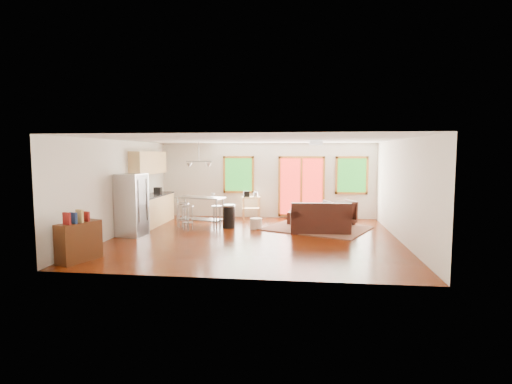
# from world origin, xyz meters

# --- Properties ---
(floor) EXTENTS (7.50, 7.00, 0.02)m
(floor) POSITION_xyz_m (0.00, 0.00, -0.01)
(floor) COLOR #3B1102
(floor) RESTS_ON ground
(ceiling) EXTENTS (7.50, 7.00, 0.02)m
(ceiling) POSITION_xyz_m (0.00, 0.00, 2.61)
(ceiling) COLOR white
(ceiling) RESTS_ON ground
(back_wall) EXTENTS (7.50, 0.02, 2.60)m
(back_wall) POSITION_xyz_m (0.00, 3.51, 1.30)
(back_wall) COLOR silver
(back_wall) RESTS_ON ground
(left_wall) EXTENTS (0.02, 7.00, 2.60)m
(left_wall) POSITION_xyz_m (-3.76, 0.00, 1.30)
(left_wall) COLOR silver
(left_wall) RESTS_ON ground
(right_wall) EXTENTS (0.02, 7.00, 2.60)m
(right_wall) POSITION_xyz_m (3.76, 0.00, 1.30)
(right_wall) COLOR silver
(right_wall) RESTS_ON ground
(front_wall) EXTENTS (7.50, 0.02, 2.60)m
(front_wall) POSITION_xyz_m (0.00, -3.51, 1.30)
(front_wall) COLOR silver
(front_wall) RESTS_ON ground
(window_left) EXTENTS (1.10, 0.05, 1.30)m
(window_left) POSITION_xyz_m (-1.00, 3.46, 1.50)
(window_left) COLOR #1B5D19
(window_left) RESTS_ON back_wall
(french_doors) EXTENTS (1.60, 0.05, 2.10)m
(french_doors) POSITION_xyz_m (1.20, 3.46, 1.10)
(french_doors) COLOR red
(french_doors) RESTS_ON back_wall
(window_right) EXTENTS (1.10, 0.05, 1.30)m
(window_right) POSITION_xyz_m (2.90, 3.46, 1.50)
(window_right) COLOR #1B5D19
(window_right) RESTS_ON back_wall
(rug) EXTENTS (3.49, 3.17, 0.03)m
(rug) POSITION_xyz_m (1.67, 1.49, 0.01)
(rug) COLOR #57663B
(rug) RESTS_ON floor
(loveseat) EXTENTS (1.70, 1.01, 0.88)m
(loveseat) POSITION_xyz_m (1.75, 0.98, 0.35)
(loveseat) COLOR black
(loveseat) RESTS_ON floor
(coffee_table) EXTENTS (1.18, 0.84, 0.43)m
(coffee_table) POSITION_xyz_m (1.85, 1.90, 0.37)
(coffee_table) COLOR #3B1C0B
(coffee_table) RESTS_ON floor
(armchair) EXTENTS (1.05, 1.02, 0.86)m
(armchair) POSITION_xyz_m (2.42, 2.36, 0.43)
(armchair) COLOR black
(armchair) RESTS_ON floor
(ottoman) EXTENTS (0.67, 0.67, 0.40)m
(ottoman) POSITION_xyz_m (1.10, 2.24, 0.20)
(ottoman) COLOR black
(ottoman) RESTS_ON floor
(pouf) EXTENTS (0.44, 0.44, 0.32)m
(pouf) POSITION_xyz_m (-0.12, 1.29, 0.16)
(pouf) COLOR beige
(pouf) RESTS_ON floor
(vase) EXTENTS (0.20, 0.21, 0.32)m
(vase) POSITION_xyz_m (1.93, 1.85, 0.52)
(vase) COLOR silver
(vase) RESTS_ON coffee_table
(book) EXTENTS (0.24, 0.04, 0.32)m
(book) POSITION_xyz_m (2.19, 1.92, 0.56)
(book) COLOR maroon
(book) RESTS_ON coffee_table
(cabinets) EXTENTS (0.64, 2.24, 2.30)m
(cabinets) POSITION_xyz_m (-3.49, 1.70, 0.93)
(cabinets) COLOR tan
(cabinets) RESTS_ON floor
(refrigerator) EXTENTS (0.77, 0.75, 1.70)m
(refrigerator) POSITION_xyz_m (-3.34, -0.13, 0.85)
(refrigerator) COLOR #B7BABC
(refrigerator) RESTS_ON floor
(island) EXTENTS (1.56, 0.93, 0.93)m
(island) POSITION_xyz_m (-1.84, 1.36, 0.64)
(island) COLOR #B7BABC
(island) RESTS_ON floor
(cup) EXTENTS (0.14, 0.12, 0.12)m
(cup) POSITION_xyz_m (-1.48, 1.51, 1.01)
(cup) COLOR white
(cup) RESTS_ON island
(bar_stool_a) EXTENTS (0.43, 0.43, 0.76)m
(bar_stool_a) POSITION_xyz_m (-2.34, 1.25, 0.56)
(bar_stool_a) COLOR #B7BABC
(bar_stool_a) RESTS_ON floor
(bar_stool_b) EXTENTS (0.45, 0.45, 0.73)m
(bar_stool_b) POSITION_xyz_m (-2.09, 0.88, 0.54)
(bar_stool_b) COLOR #B7BABC
(bar_stool_b) RESTS_ON floor
(bar_stool_c) EXTENTS (0.35, 0.35, 0.70)m
(bar_stool_c) POSITION_xyz_m (-1.27, 1.11, 0.52)
(bar_stool_c) COLOR #B7BABC
(bar_stool_c) RESTS_ON floor
(trash_can) EXTENTS (0.49, 0.49, 0.71)m
(trash_can) POSITION_xyz_m (-0.95, 1.36, 0.36)
(trash_can) COLOR black
(trash_can) RESTS_ON floor
(kitchen_cart) EXTENTS (0.71, 0.55, 0.96)m
(kitchen_cart) POSITION_xyz_m (-0.53, 3.09, 0.65)
(kitchen_cart) COLOR tan
(kitchen_cart) RESTS_ON floor
(bookshelf) EXTENTS (0.64, 0.99, 1.09)m
(bookshelf) POSITION_xyz_m (-3.35, -2.72, 0.43)
(bookshelf) COLOR #3B1C0B
(bookshelf) RESTS_ON floor
(ceiling_flush) EXTENTS (0.35, 0.35, 0.12)m
(ceiling_flush) POSITION_xyz_m (1.60, 0.60, 2.53)
(ceiling_flush) COLOR white
(ceiling_flush) RESTS_ON ceiling
(pendant_light) EXTENTS (0.80, 0.18, 0.79)m
(pendant_light) POSITION_xyz_m (-1.90, 1.50, 1.90)
(pendant_light) COLOR gray
(pendant_light) RESTS_ON ceiling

